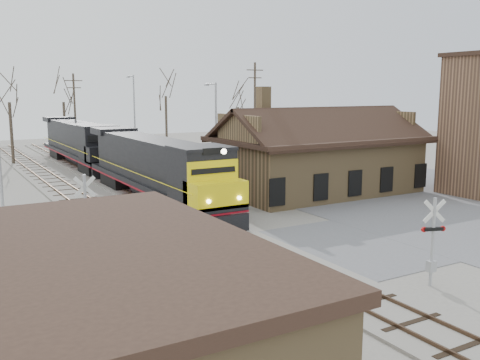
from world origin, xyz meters
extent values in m
plane|color=gray|center=(0.00, 0.00, 0.00)|extent=(140.00, 140.00, 0.00)
cube|color=#5C5C61|center=(0.00, 0.00, 0.01)|extent=(60.00, 9.00, 0.03)
cube|color=#5C5C61|center=(18.00, 4.00, 0.02)|extent=(22.00, 26.00, 0.03)
cube|color=gray|center=(0.00, 15.00, 0.06)|extent=(3.40, 90.00, 0.12)
cube|color=#473323|center=(-0.72, 15.00, 0.17)|extent=(0.08, 90.00, 0.14)
cube|color=#473323|center=(0.72, 15.00, 0.17)|extent=(0.08, 90.00, 0.14)
cube|color=gray|center=(-4.50, 15.00, 0.06)|extent=(3.40, 90.00, 0.12)
cube|color=#473323|center=(-5.22, 15.00, 0.17)|extent=(0.08, 90.00, 0.14)
cube|color=#473323|center=(-3.78, 15.00, 0.17)|extent=(0.08, 90.00, 0.14)
cube|color=#92754B|center=(12.00, 12.00, 2.00)|extent=(14.00, 8.00, 4.00)
cube|color=black|center=(12.00, 12.00, 4.10)|extent=(15.20, 9.20, 0.30)
cube|color=black|center=(12.00, 9.70, 5.10)|extent=(15.00, 4.71, 2.66)
cube|color=black|center=(12.00, 14.30, 5.10)|extent=(15.00, 4.71, 2.66)
cube|color=#92754B|center=(8.00, 13.50, 6.80)|extent=(0.80, 0.80, 2.20)
cube|color=black|center=(0.00, 8.45, 0.56)|extent=(2.55, 4.09, 1.02)
cube|color=black|center=(0.00, 21.74, 0.56)|extent=(2.55, 4.09, 1.02)
cube|color=black|center=(0.00, 15.09, 1.38)|extent=(3.07, 20.44, 0.36)
cube|color=maroon|center=(0.00, 15.09, 1.15)|extent=(3.09, 20.44, 0.12)
cube|color=black|center=(0.00, 16.37, 2.96)|extent=(2.66, 14.82, 2.86)
cube|color=black|center=(0.00, 7.53, 2.96)|extent=(3.07, 2.86, 2.86)
cube|color=yellow|center=(0.00, 5.79, 2.09)|extent=(3.07, 1.84, 1.43)
cube|color=black|center=(0.00, 4.77, 0.56)|extent=(2.86, 0.25, 1.02)
cylinder|color=#FFF2CC|center=(0.00, 4.85, 4.50)|extent=(0.29, 0.10, 0.29)
cube|color=black|center=(0.00, 29.39, 0.56)|extent=(2.55, 4.09, 1.02)
cube|color=black|center=(0.00, 42.67, 0.56)|extent=(2.55, 4.09, 1.02)
cube|color=black|center=(0.00, 36.03, 1.38)|extent=(3.07, 20.44, 0.36)
cube|color=maroon|center=(0.00, 36.03, 1.15)|extent=(3.09, 20.44, 0.12)
cube|color=black|center=(0.00, 37.31, 2.96)|extent=(2.66, 14.82, 2.86)
cube|color=black|center=(0.00, 28.47, 2.96)|extent=(3.07, 2.86, 2.86)
cube|color=black|center=(0.00, 26.73, 2.09)|extent=(3.07, 1.84, 1.43)
cube|color=black|center=(0.00, 25.71, 0.56)|extent=(2.86, 0.25, 1.02)
cylinder|color=#A5A8AD|center=(3.47, -5.79, 1.77)|extent=(0.12, 0.12, 3.55)
cube|color=silver|center=(3.47, -5.79, 3.02)|extent=(0.89, 0.36, 0.93)
cube|color=silver|center=(3.47, -5.79, 3.02)|extent=(0.89, 0.36, 0.93)
cube|color=black|center=(3.47, -5.79, 2.31)|extent=(0.80, 0.41, 0.13)
cylinder|color=#B20C0C|center=(3.10, -5.65, 2.31)|extent=(0.23, 0.15, 0.21)
cylinder|color=#B20C0C|center=(3.85, -5.93, 2.31)|extent=(0.23, 0.15, 0.21)
cube|color=#A5A8AD|center=(3.47, -5.79, 0.80)|extent=(0.35, 0.27, 0.44)
cylinder|color=#A5A8AD|center=(-7.19, 5.03, 1.92)|extent=(0.13, 0.13, 3.84)
cube|color=silver|center=(-7.19, 5.03, 3.26)|extent=(0.99, 0.27, 1.00)
cube|color=silver|center=(-7.19, 5.03, 3.26)|extent=(0.99, 0.27, 1.00)
cube|color=black|center=(-7.19, 5.03, 2.49)|extent=(0.87, 0.34, 0.14)
cylinder|color=#B20C0C|center=(-6.77, 4.94, 2.49)|extent=(0.24, 0.13, 0.23)
cylinder|color=#B20C0C|center=(-7.61, 5.13, 2.49)|extent=(0.24, 0.13, 0.23)
cube|color=#A5A8AD|center=(-7.19, 5.03, 0.86)|extent=(0.38, 0.29, 0.48)
cylinder|color=#A5A8AD|center=(8.19, 21.29, 4.14)|extent=(0.18, 0.18, 8.27)
cylinder|color=#A5A8AD|center=(8.19, 22.19, 8.17)|extent=(0.12, 1.80, 0.12)
cube|color=#A5A8AD|center=(8.19, 22.99, 8.07)|extent=(0.25, 0.50, 0.12)
cylinder|color=#A5A8AD|center=(6.62, 37.56, 4.64)|extent=(0.18, 0.18, 9.27)
cylinder|color=#A5A8AD|center=(6.62, 38.46, 9.17)|extent=(0.12, 1.80, 0.12)
cube|color=#A5A8AD|center=(6.62, 39.26, 9.07)|extent=(0.25, 0.50, 0.12)
cylinder|color=#382D23|center=(1.59, 43.51, 4.76)|extent=(0.24, 0.24, 9.52)
cube|color=#382D23|center=(1.59, 43.51, 8.72)|extent=(2.00, 0.10, 0.10)
cube|color=#382D23|center=(1.59, 43.51, 7.92)|extent=(1.60, 0.10, 0.10)
cylinder|color=#382D23|center=(17.14, 29.39, 5.27)|extent=(0.24, 0.24, 10.54)
cube|color=#382D23|center=(17.14, 29.39, 9.74)|extent=(2.00, 0.10, 0.10)
cube|color=#382D23|center=(17.14, 29.39, 8.94)|extent=(1.60, 0.10, 0.10)
cylinder|color=#382D23|center=(-5.73, 40.34, 3.22)|extent=(0.32, 0.32, 6.43)
cylinder|color=#382D23|center=(1.42, 48.39, 3.11)|extent=(0.32, 0.32, 6.22)
cylinder|color=#382D23|center=(12.41, 42.52, 3.47)|extent=(0.32, 0.32, 6.94)
cylinder|color=#382D23|center=(21.36, 40.25, 2.75)|extent=(0.32, 0.32, 5.50)
camera|label=1|loc=(-13.20, -19.40, 7.63)|focal=40.00mm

